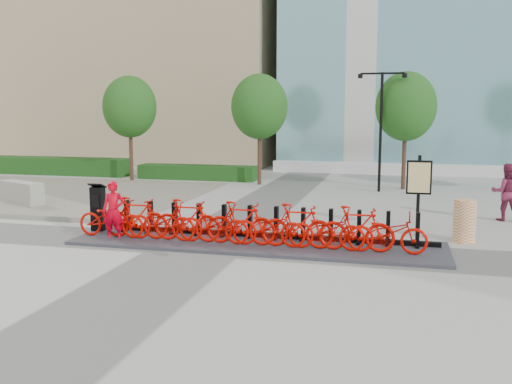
% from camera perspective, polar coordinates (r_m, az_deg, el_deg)
% --- Properties ---
extents(ground, '(120.00, 120.00, 0.00)m').
position_cam_1_polar(ground, '(14.85, -5.19, -5.26)').
color(ground, '#A1A199').
extents(gravel_patch, '(14.00, 14.00, 0.00)m').
position_cam_1_polar(gravel_patch, '(25.63, -21.30, -0.08)').
color(gravel_patch, gray).
rests_on(gravel_patch, ground).
extents(hedge_a, '(10.00, 1.40, 0.90)m').
position_cam_1_polar(hedge_a, '(33.15, -20.49, 2.50)').
color(hedge_a, '#104710').
rests_on(hedge_a, ground).
extents(hedge_b, '(6.00, 1.20, 0.70)m').
position_cam_1_polar(hedge_b, '(28.72, -5.88, 1.97)').
color(hedge_b, '#104710').
rests_on(hedge_b, ground).
extents(tree_0, '(2.60, 2.60, 5.10)m').
position_cam_1_polar(tree_0, '(28.65, -12.51, 8.30)').
color(tree_0, brown).
rests_on(tree_0, ground).
extents(tree_1, '(2.60, 2.60, 5.10)m').
position_cam_1_polar(tree_1, '(26.38, 0.35, 8.52)').
color(tree_1, brown).
rests_on(tree_1, ground).
extents(tree_2, '(2.60, 2.60, 5.10)m').
position_cam_1_polar(tree_2, '(25.61, 14.76, 8.26)').
color(tree_2, brown).
rests_on(tree_2, ground).
extents(streetlamp, '(2.00, 0.20, 5.00)m').
position_cam_1_polar(streetlamp, '(24.63, 12.40, 7.29)').
color(streetlamp, black).
rests_on(streetlamp, ground).
extents(dock_pad, '(9.60, 2.40, 0.08)m').
position_cam_1_polar(dock_pad, '(14.75, -0.02, -5.15)').
color(dock_pad, '#383840').
rests_on(dock_pad, ground).
extents(dock_rail_posts, '(8.02, 0.50, 0.85)m').
position_cam_1_polar(dock_rail_posts, '(15.09, 0.65, -3.04)').
color(dock_rail_posts, black).
rests_on(dock_rail_posts, dock_pad).
extents(bike_0, '(1.88, 0.65, 0.99)m').
position_cam_1_polar(bike_0, '(15.73, -14.26, -2.58)').
color(bike_0, '#CD0A00').
rests_on(bike_0, dock_pad).
extents(bike_1, '(1.82, 0.51, 1.09)m').
position_cam_1_polar(bike_1, '(15.39, -11.91, -2.53)').
color(bike_1, '#CD0A00').
rests_on(bike_1, dock_pad).
extents(bike_2, '(1.88, 0.65, 0.99)m').
position_cam_1_polar(bike_2, '(15.10, -9.44, -2.88)').
color(bike_2, '#CD0A00').
rests_on(bike_2, dock_pad).
extents(bike_3, '(1.82, 0.51, 1.09)m').
position_cam_1_polar(bike_3, '(14.82, -6.89, -2.83)').
color(bike_3, '#CD0A00').
rests_on(bike_3, dock_pad).
extents(bike_4, '(1.88, 0.65, 0.99)m').
position_cam_1_polar(bike_4, '(14.59, -4.25, -3.18)').
color(bike_4, '#CD0A00').
rests_on(bike_4, dock_pad).
extents(bike_5, '(1.82, 0.51, 1.09)m').
position_cam_1_polar(bike_5, '(14.37, -1.52, -3.12)').
color(bike_5, '#CD0A00').
rests_on(bike_5, dock_pad).
extents(bike_6, '(1.88, 0.65, 0.99)m').
position_cam_1_polar(bike_6, '(14.21, 1.28, -3.47)').
color(bike_6, '#CD0A00').
rests_on(bike_6, dock_pad).
extents(bike_7, '(1.82, 0.51, 1.09)m').
position_cam_1_polar(bike_7, '(14.06, 4.15, -3.39)').
color(bike_7, '#CD0A00').
rests_on(bike_7, dock_pad).
extents(bike_8, '(1.88, 0.65, 0.99)m').
position_cam_1_polar(bike_8, '(13.96, 7.06, -3.74)').
color(bike_8, '#CD0A00').
rests_on(bike_8, dock_pad).
extents(bike_9, '(1.82, 0.51, 1.09)m').
position_cam_1_polar(bike_9, '(13.88, 10.02, -3.64)').
color(bike_9, '#CD0A00').
rests_on(bike_9, dock_pad).
extents(bike_10, '(1.88, 0.65, 0.99)m').
position_cam_1_polar(bike_10, '(13.86, 12.99, -3.98)').
color(bike_10, '#CD0A00').
rests_on(bike_10, dock_pad).
extents(kiosk, '(0.43, 0.37, 1.35)m').
position_cam_1_polar(kiosk, '(16.63, -15.52, -1.51)').
color(kiosk, black).
rests_on(kiosk, dock_pad).
extents(worker_red, '(0.64, 0.48, 1.60)m').
position_cam_1_polar(worker_red, '(15.51, -14.07, -1.87)').
color(worker_red, red).
rests_on(worker_red, ground).
extents(pedestrian, '(0.91, 0.72, 1.80)m').
position_cam_1_polar(pedestrian, '(19.45, 23.71, -0.01)').
color(pedestrian, maroon).
rests_on(pedestrian, ground).
extents(construction_barrel, '(0.68, 0.68, 1.12)m').
position_cam_1_polar(construction_barrel, '(15.95, 20.13, -2.74)').
color(construction_barrel, orange).
rests_on(construction_barrel, ground).
extents(jersey_barrier, '(2.18, 1.37, 0.82)m').
position_cam_1_polar(jersey_barrier, '(22.81, -22.41, -0.07)').
color(jersey_barrier, '#B0B0AA').
rests_on(jersey_barrier, ground).
extents(map_sign, '(0.71, 0.12, 2.16)m').
position_cam_1_polar(map_sign, '(17.09, 15.98, 1.11)').
color(map_sign, black).
rests_on(map_sign, ground).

